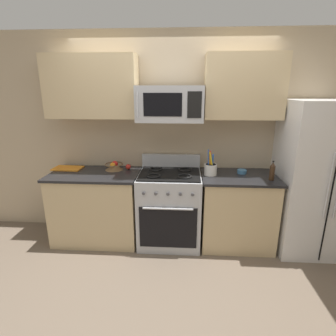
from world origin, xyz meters
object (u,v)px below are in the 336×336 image
at_px(prep_bowl, 242,171).
at_px(range_oven, 170,207).
at_px(bottle_soy, 272,171).
at_px(cutting_board, 68,168).
at_px(fruit_basket, 114,166).
at_px(microwave, 170,104).
at_px(refrigerator, 315,178).
at_px(utensil_crock, 211,169).
at_px(apple_loose, 128,167).

bearing_deg(prep_bowl, range_oven, -173.36).
bearing_deg(bottle_soy, range_oven, 173.32).
bearing_deg(range_oven, bottle_soy, -6.68).
bearing_deg(cutting_board, fruit_basket, -0.04).
height_order(range_oven, microwave, microwave).
bearing_deg(prep_bowl, bottle_soy, -40.27).
bearing_deg(range_oven, refrigerator, -0.58).
distance_m(refrigerator, utensil_crock, 1.23).
distance_m(refrigerator, apple_loose, 2.28).
relative_size(apple_loose, bottle_soy, 0.30).
height_order(apple_loose, cutting_board, apple_loose).
xyz_separation_m(microwave, apple_loose, (-0.55, 0.15, -0.80)).
distance_m(refrigerator, bottle_soy, 0.57).
distance_m(range_oven, refrigerator, 1.77).
relative_size(utensil_crock, apple_loose, 4.56).
bearing_deg(utensil_crock, refrigerator, -1.26).
height_order(refrigerator, apple_loose, refrigerator).
height_order(fruit_basket, prep_bowl, fruit_basket).
bearing_deg(apple_loose, bottle_soy, -10.35).
bearing_deg(refrigerator, fruit_basket, 176.10).
bearing_deg(microwave, prep_bowl, 4.80).
xyz_separation_m(range_oven, microwave, (-0.00, 0.03, 1.27)).
bearing_deg(bottle_soy, utensil_crock, 167.80).
relative_size(apple_loose, cutting_board, 0.19).
height_order(microwave, prep_bowl, microwave).
distance_m(cutting_board, bottle_soy, 2.54).
bearing_deg(microwave, fruit_basket, 170.56).
xyz_separation_m(refrigerator, cutting_board, (-3.07, 0.17, 0.02)).
relative_size(utensil_crock, cutting_board, 0.86).
height_order(microwave, bottle_soy, microwave).
relative_size(refrigerator, bottle_soy, 7.93).
bearing_deg(microwave, bottle_soy, -8.06).
relative_size(range_oven, cutting_board, 2.99).
bearing_deg(refrigerator, utensil_crock, 178.74).
height_order(refrigerator, bottle_soy, refrigerator).
distance_m(range_oven, fruit_basket, 0.89).
distance_m(fruit_basket, bottle_soy, 1.92).
distance_m(fruit_basket, cutting_board, 0.62).
distance_m(microwave, fruit_basket, 1.08).
relative_size(utensil_crock, fruit_basket, 1.36).
bearing_deg(apple_loose, cutting_board, -178.05).
bearing_deg(apple_loose, prep_bowl, -2.94).
distance_m(refrigerator, prep_bowl, 0.84).
bearing_deg(range_oven, utensil_crock, 1.12).
xyz_separation_m(microwave, cutting_board, (-1.35, 0.12, -0.83)).
height_order(cutting_board, prep_bowl, prep_bowl).
relative_size(microwave, apple_loose, 10.94).
height_order(apple_loose, bottle_soy, bottle_soy).
height_order(bottle_soy, prep_bowl, bottle_soy).
bearing_deg(range_oven, microwave, 90.03).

